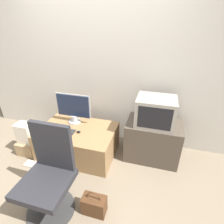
# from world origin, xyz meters

# --- Properties ---
(ground_plane) EXTENTS (12.00, 12.00, 0.00)m
(ground_plane) POSITION_xyz_m (0.00, 0.00, 0.00)
(ground_plane) COLOR #7F705B
(wall_back) EXTENTS (4.40, 0.05, 2.60)m
(wall_back) POSITION_xyz_m (0.00, 1.32, 1.30)
(wall_back) COLOR beige
(wall_back) RESTS_ON ground_plane
(desk) EXTENTS (1.11, 0.75, 0.44)m
(desk) POSITION_xyz_m (-0.15, 0.72, 0.22)
(desk) COLOR #937047
(desk) RESTS_ON ground_plane
(side_stand) EXTENTS (0.76, 0.50, 0.59)m
(side_stand) POSITION_xyz_m (0.94, 0.96, 0.30)
(side_stand) COLOR #4C4238
(side_stand) RESTS_ON ground_plane
(main_monitor) EXTENTS (0.55, 0.19, 0.47)m
(main_monitor) POSITION_xyz_m (-0.28, 0.91, 0.68)
(main_monitor) COLOR #B2B2B7
(main_monitor) RESTS_ON desk
(keyboard) EXTENTS (0.29, 0.12, 0.01)m
(keyboard) POSITION_xyz_m (-0.29, 0.63, 0.45)
(keyboard) COLOR #2D2D2D
(keyboard) RESTS_ON desk
(mouse) EXTENTS (0.06, 0.04, 0.03)m
(mouse) POSITION_xyz_m (-0.09, 0.65, 0.46)
(mouse) COLOR black
(mouse) RESTS_ON desk
(crt_tv) EXTENTS (0.51, 0.41, 0.38)m
(crt_tv) POSITION_xyz_m (0.93, 0.94, 0.79)
(crt_tv) COLOR gray
(crt_tv) RESTS_ON side_stand
(office_chair) EXTENTS (0.51, 0.51, 1.00)m
(office_chair) POSITION_xyz_m (-0.04, -0.17, 0.43)
(office_chair) COLOR #333333
(office_chair) RESTS_ON ground_plane
(cardboard_box_lower) EXTENTS (0.29, 0.27, 0.21)m
(cardboard_box_lower) POSITION_xyz_m (-0.91, 0.52, 0.10)
(cardboard_box_lower) COLOR #A3845B
(cardboard_box_lower) RESTS_ON ground_plane
(cardboard_box_upper) EXTENTS (0.24, 0.18, 0.32)m
(cardboard_box_upper) POSITION_xyz_m (-0.91, 0.52, 0.37)
(cardboard_box_upper) COLOR beige
(cardboard_box_upper) RESTS_ON cardboard_box_lower
(handbag) EXTENTS (0.26, 0.14, 0.31)m
(handbag) POSITION_xyz_m (0.43, -0.12, 0.11)
(handbag) COLOR #4C2D19
(handbag) RESTS_ON ground_plane
(book) EXTENTS (0.18, 0.12, 0.02)m
(book) POSITION_xyz_m (-0.72, 0.29, 0.01)
(book) COLOR beige
(book) RESTS_ON ground_plane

